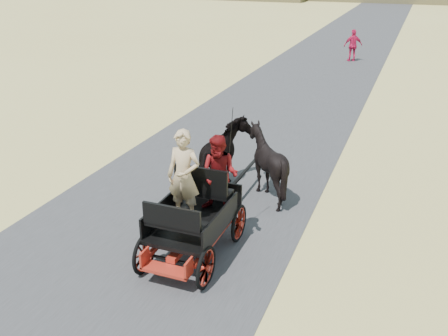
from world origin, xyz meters
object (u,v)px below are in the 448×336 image
(horse_left, at_px, (224,157))
(horse_right, at_px, (267,163))
(carriage, at_px, (194,238))
(pedestrian, at_px, (353,45))

(horse_left, height_order, horse_right, horse_right)
(horse_left, xyz_separation_m, horse_right, (1.10, 0.00, 0.00))
(carriage, height_order, horse_right, horse_right)
(carriage, xyz_separation_m, horse_left, (-0.55, 3.00, 0.49))
(horse_left, distance_m, pedestrian, 17.89)
(horse_right, distance_m, pedestrian, 17.89)
(horse_right, xyz_separation_m, pedestrian, (-0.50, 17.88, 0.01))
(carriage, distance_m, horse_left, 3.09)
(pedestrian, bearing_deg, carriage, 63.63)
(horse_left, height_order, pedestrian, pedestrian)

